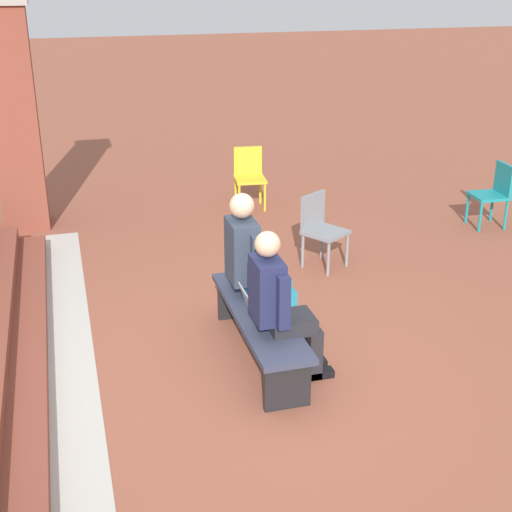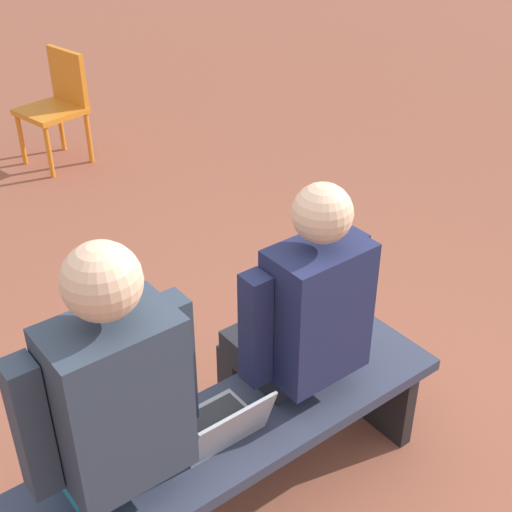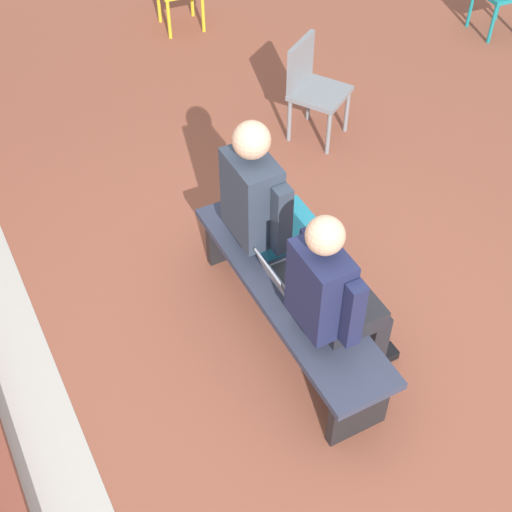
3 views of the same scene
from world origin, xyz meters
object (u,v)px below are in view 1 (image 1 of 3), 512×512
person_adult (254,262)px  plastic_chair_by_pillar (249,174)px  laptop (256,304)px  bench (259,321)px  plastic_chair_mid_courtyard (320,226)px  plastic_chair_near_bench_left (494,191)px  person_student (280,302)px

person_adult → plastic_chair_by_pillar: person_adult is taller
person_adult → laptop: person_adult is taller
bench → person_adult: size_ratio=1.29×
person_adult → bench: bearing=170.4°
person_adult → plastic_chair_mid_courtyard: bearing=-39.9°
bench → plastic_chair_by_pillar: 4.22m
bench → plastic_chair_by_pillar: size_ratio=2.14×
plastic_chair_mid_courtyard → plastic_chair_near_bench_left: (0.63, -2.65, 0.00)m
person_adult → person_student: bearing=179.7°
bench → plastic_chair_mid_courtyard: 2.19m
plastic_chair_near_bench_left → plastic_chair_mid_courtyard: bearing=103.4°
bench → plastic_chair_mid_courtyard: bearing=-34.3°
person_adult → plastic_chair_near_bench_left: (2.03, -3.81, -0.26)m
plastic_chair_by_pillar → plastic_chair_near_bench_left: 3.31m
laptop → bench: bearing=-164.9°
bench → laptop: bearing=15.1°
laptop → plastic_chair_near_bench_left: plastic_chair_near_bench_left is taller
person_adult → plastic_chair_by_pillar: size_ratio=1.66×
person_student → laptop: size_ratio=4.14×
laptop → plastic_chair_mid_courtyard: bearing=-35.2°
bench → laptop: laptop is taller
laptop → plastic_chair_near_bench_left: 4.58m
person_student → laptop: person_student is taller
bench → person_adult: (0.42, -0.07, 0.38)m
person_adult → laptop: size_ratio=4.36×
person_adult → plastic_chair_mid_courtyard: person_adult is taller
person_student → laptop: bearing=10.7°
person_student → laptop: (0.41, 0.08, -0.21)m
bench → person_student: (-0.37, -0.07, 0.36)m
person_student → plastic_chair_near_bench_left: size_ratio=1.58×
person_student → person_adult: bearing=-0.3°
person_student → plastic_chair_near_bench_left: 4.75m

